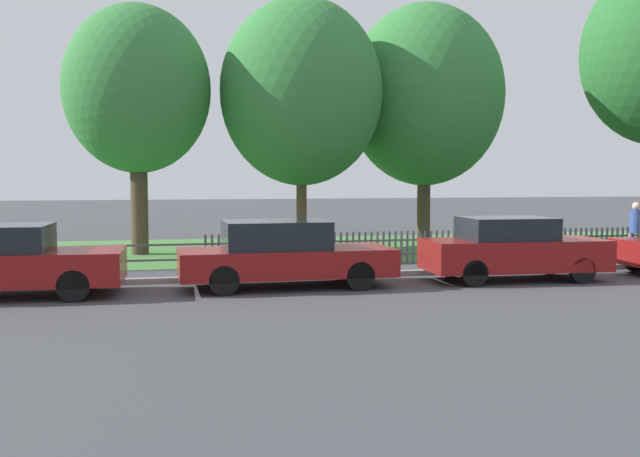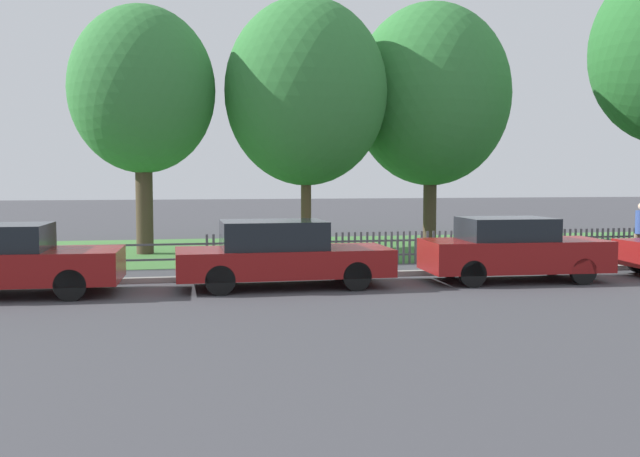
% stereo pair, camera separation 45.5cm
% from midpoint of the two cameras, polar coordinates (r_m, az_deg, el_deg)
% --- Properties ---
extents(ground_plane, '(120.00, 120.00, 0.00)m').
position_cam_midpoint_polar(ground_plane, '(17.78, 12.73, -3.53)').
color(ground_plane, '#424247').
extents(kerb_stone, '(38.28, 0.20, 0.12)m').
position_cam_midpoint_polar(kerb_stone, '(17.86, 12.59, -3.30)').
color(kerb_stone, gray).
rests_on(kerb_stone, ground).
extents(grass_strip, '(38.28, 8.80, 0.01)m').
position_cam_midpoint_polar(grass_strip, '(24.06, 5.82, -1.45)').
color(grass_strip, '#477F3D').
rests_on(grass_strip, ground).
extents(park_fence, '(38.28, 0.05, 0.88)m').
position_cam_midpoint_polar(park_fence, '(19.92, 9.79, -1.40)').
color(park_fence, '#4C4C51').
rests_on(park_fence, ground).
extents(parked_car_silver_hatchback, '(4.53, 1.92, 1.42)m').
position_cam_midpoint_polar(parked_car_silver_hatchback, '(15.24, -24.94, -2.36)').
color(parked_car_silver_hatchback, maroon).
rests_on(parked_car_silver_hatchback, ground).
extents(parked_car_black_saloon, '(4.53, 1.82, 1.42)m').
position_cam_midpoint_polar(parked_car_black_saloon, '(15.12, -3.84, -2.06)').
color(parked_car_black_saloon, maroon).
rests_on(parked_car_black_saloon, ground).
extents(parked_car_navy_estate, '(4.11, 1.79, 1.44)m').
position_cam_midpoint_polar(parked_car_navy_estate, '(16.61, 14.39, -1.59)').
color(parked_car_navy_estate, maroon).
rests_on(parked_car_navy_estate, ground).
extents(covered_motorcycle, '(2.13, 0.77, 1.17)m').
position_cam_midpoint_polar(covered_motorcycle, '(17.96, -4.61, -1.08)').
color(covered_motorcycle, black).
rests_on(covered_motorcycle, ground).
extents(tree_nearest_kerb, '(4.35, 4.35, 7.46)m').
position_cam_midpoint_polar(tree_nearest_kerb, '(22.34, -14.99, 10.65)').
color(tree_nearest_kerb, '#473828').
rests_on(tree_nearest_kerb, ground).
extents(tree_behind_motorcycle, '(5.08, 5.08, 7.91)m').
position_cam_midpoint_polar(tree_behind_motorcycle, '(22.67, -2.09, 10.84)').
color(tree_behind_motorcycle, brown).
rests_on(tree_behind_motorcycle, ground).
extents(tree_mid_park, '(5.38, 5.38, 8.23)m').
position_cam_midpoint_polar(tree_mid_park, '(25.03, 7.86, 10.50)').
color(tree_mid_park, '#473828').
rests_on(tree_mid_park, ground).
extents(pedestrian_near_fence, '(0.47, 0.47, 1.65)m').
position_cam_midpoint_polar(pedestrian_near_fence, '(21.28, 23.37, 0.01)').
color(pedestrian_near_fence, '#7F6B51').
rests_on(pedestrian_near_fence, ground).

